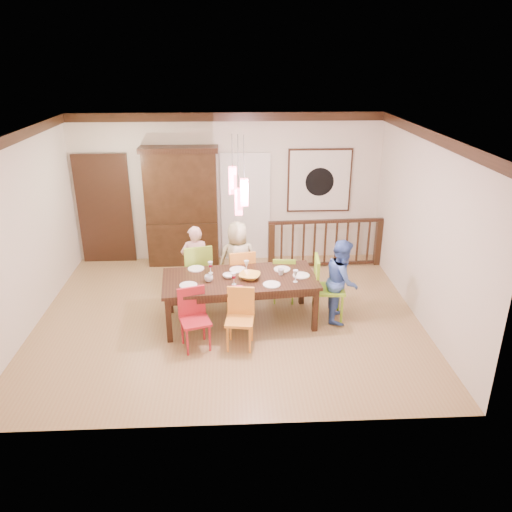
{
  "coord_description": "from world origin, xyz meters",
  "views": [
    {
      "loc": [
        0.09,
        -7.03,
        3.95
      ],
      "look_at": [
        0.44,
        0.17,
        0.98
      ],
      "focal_mm": 35.0,
      "sensor_mm": 36.0,
      "label": 1
    }
  ],
  "objects_px": {
    "chair_end_right": "(330,284)",
    "balustrade": "(325,242)",
    "dining_table": "(240,282)",
    "china_hutch": "(182,207)",
    "chair_far_left": "(197,267)",
    "person_end_right": "(342,280)",
    "person_far_mid": "(238,261)",
    "person_far_left": "(196,263)"
  },
  "relations": [
    {
      "from": "dining_table",
      "to": "person_far_left",
      "type": "distance_m",
      "value": 1.1
    },
    {
      "from": "balustrade",
      "to": "person_far_left",
      "type": "bearing_deg",
      "value": -155.36
    },
    {
      "from": "china_hutch",
      "to": "person_far_mid",
      "type": "xyz_separation_m",
      "value": [
        1.05,
        -1.61,
        -0.48
      ]
    },
    {
      "from": "china_hutch",
      "to": "balustrade",
      "type": "height_order",
      "value": "china_hutch"
    },
    {
      "from": "chair_far_left",
      "to": "china_hutch",
      "type": "bearing_deg",
      "value": -90.55
    },
    {
      "from": "person_far_mid",
      "to": "person_end_right",
      "type": "bearing_deg",
      "value": 144.7
    },
    {
      "from": "chair_far_left",
      "to": "person_end_right",
      "type": "relative_size",
      "value": 0.77
    },
    {
      "from": "chair_end_right",
      "to": "china_hutch",
      "type": "height_order",
      "value": "china_hutch"
    },
    {
      "from": "chair_far_left",
      "to": "person_far_left",
      "type": "bearing_deg",
      "value": -55.79
    },
    {
      "from": "chair_far_left",
      "to": "balustrade",
      "type": "bearing_deg",
      "value": -165.25
    },
    {
      "from": "dining_table",
      "to": "china_hutch",
      "type": "bearing_deg",
      "value": 108.29
    },
    {
      "from": "person_far_mid",
      "to": "chair_far_left",
      "type": "bearing_deg",
      "value": -7.7
    },
    {
      "from": "chair_far_left",
      "to": "person_far_mid",
      "type": "xyz_separation_m",
      "value": [
        0.69,
        0.01,
        0.1
      ]
    },
    {
      "from": "chair_end_right",
      "to": "balustrade",
      "type": "bearing_deg",
      "value": -4.1
    },
    {
      "from": "chair_end_right",
      "to": "person_far_left",
      "type": "xyz_separation_m",
      "value": [
        -2.13,
        0.78,
        0.07
      ]
    },
    {
      "from": "person_far_left",
      "to": "person_far_mid",
      "type": "bearing_deg",
      "value": 172.74
    },
    {
      "from": "person_far_left",
      "to": "chair_far_left",
      "type": "bearing_deg",
      "value": 130.76
    },
    {
      "from": "balustrade",
      "to": "chair_far_left",
      "type": "bearing_deg",
      "value": -154.83
    },
    {
      "from": "china_hutch",
      "to": "person_end_right",
      "type": "distance_m",
      "value": 3.62
    },
    {
      "from": "dining_table",
      "to": "china_hutch",
      "type": "xyz_separation_m",
      "value": [
        -1.07,
        2.43,
        0.49
      ]
    },
    {
      "from": "dining_table",
      "to": "person_end_right",
      "type": "bearing_deg",
      "value": -4.74
    },
    {
      "from": "person_far_mid",
      "to": "person_far_left",
      "type": "bearing_deg",
      "value": -9.19
    },
    {
      "from": "chair_end_right",
      "to": "balustrade",
      "type": "distance_m",
      "value": 2.06
    },
    {
      "from": "balustrade",
      "to": "person_end_right",
      "type": "relative_size",
      "value": 1.7
    },
    {
      "from": "person_far_mid",
      "to": "china_hutch",
      "type": "bearing_deg",
      "value": -65.34
    },
    {
      "from": "person_far_mid",
      "to": "person_end_right",
      "type": "height_order",
      "value": "person_far_mid"
    },
    {
      "from": "chair_far_left",
      "to": "person_end_right",
      "type": "bearing_deg",
      "value": 147.68
    },
    {
      "from": "person_far_mid",
      "to": "person_end_right",
      "type": "xyz_separation_m",
      "value": [
        1.6,
        -0.81,
        -0.02
      ]
    },
    {
      "from": "chair_far_left",
      "to": "china_hutch",
      "type": "xyz_separation_m",
      "value": [
        -0.36,
        1.62,
        0.58
      ]
    },
    {
      "from": "china_hutch",
      "to": "person_end_right",
      "type": "xyz_separation_m",
      "value": [
        2.65,
        -2.42,
        -0.5
      ]
    },
    {
      "from": "china_hutch",
      "to": "balustrade",
      "type": "bearing_deg",
      "value": -7.12
    },
    {
      "from": "dining_table",
      "to": "china_hutch",
      "type": "relative_size",
      "value": 1.05
    },
    {
      "from": "person_far_left",
      "to": "person_far_mid",
      "type": "distance_m",
      "value": 0.71
    },
    {
      "from": "balustrade",
      "to": "dining_table",
      "type": "bearing_deg",
      "value": -131.9
    },
    {
      "from": "dining_table",
      "to": "chair_far_left",
      "type": "distance_m",
      "value": 1.08
    },
    {
      "from": "dining_table",
      "to": "chair_far_left",
      "type": "relative_size",
      "value": 2.37
    },
    {
      "from": "balustrade",
      "to": "person_far_mid",
      "type": "height_order",
      "value": "person_far_mid"
    },
    {
      "from": "chair_end_right",
      "to": "balustrade",
      "type": "relative_size",
      "value": 0.45
    },
    {
      "from": "china_hutch",
      "to": "person_far_left",
      "type": "height_order",
      "value": "china_hutch"
    },
    {
      "from": "chair_end_right",
      "to": "person_far_mid",
      "type": "distance_m",
      "value": 1.61
    },
    {
      "from": "balustrade",
      "to": "person_far_left",
      "type": "distance_m",
      "value": 2.74
    },
    {
      "from": "china_hutch",
      "to": "dining_table",
      "type": "bearing_deg",
      "value": -66.34
    }
  ]
}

